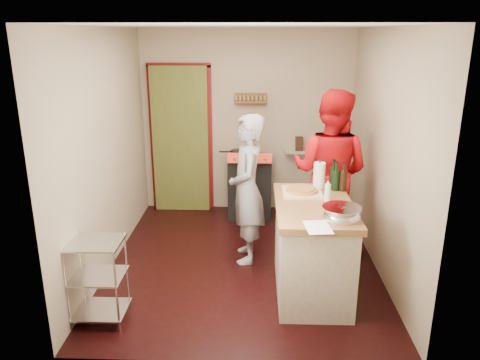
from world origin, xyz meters
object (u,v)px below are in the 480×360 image
Objects in this scene: person_stripe at (247,190)px; person_red at (330,172)px; stove at (250,186)px; island at (313,246)px; wire_shelving at (98,277)px.

person_red is (0.96, 0.32, 0.12)m from person_stripe.
stove is 0.73× the size of island.
person_stripe is at bearing 45.19° from person_red.
person_red reaches higher than island.
stove is at bearing -20.34° from person_red.
island is at bearing 16.34° from wire_shelving.
stove is 0.59× the size of person_stripe.
person_stripe is at bearing 134.19° from island.
wire_shelving is (-1.33, -2.62, -0.01)m from stove.
stove is 2.94m from wire_shelving.
wire_shelving is at bearing -49.97° from person_stripe.
island is 0.81× the size of person_stripe.
person_stripe is at bearing -90.42° from stove.
person_red reaches higher than wire_shelving.
person_stripe is at bearing 44.03° from wire_shelving.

